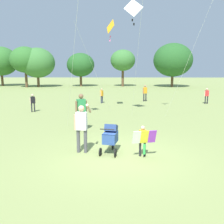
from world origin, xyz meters
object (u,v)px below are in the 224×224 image
at_px(child_with_butterfly_kite, 143,138).
at_px(person_sitting_far, 145,92).
at_px(person_back_turned, 33,101).
at_px(person_couple_left, 81,109).
at_px(stroller, 110,136).
at_px(person_red_shirt, 207,95).
at_px(person_adult_flyer, 82,124).
at_px(person_kid_running, 102,95).
at_px(kite_blue_high, 133,11).
at_px(kite_green_novelty, 110,29).

distance_m(child_with_butterfly_kite, person_sitting_far, 13.68).
bearing_deg(person_back_turned, person_couple_left, -51.84).
distance_m(stroller, person_sitting_far, 13.49).
distance_m(person_red_shirt, person_couple_left, 12.54).
xyz_separation_m(person_adult_flyer, person_kid_running, (0.05, 12.01, -0.30)).
relative_size(stroller, kite_blue_high, 0.17).
height_order(person_red_shirt, person_sitting_far, person_sitting_far).
xyz_separation_m(person_couple_left, person_back_turned, (-3.88, 4.93, -0.33)).
relative_size(person_adult_flyer, kite_blue_high, 0.26).
xyz_separation_m(person_adult_flyer, kite_green_novelty, (0.78, 8.53, 4.35)).
bearing_deg(child_with_butterfly_kite, kite_blue_high, 89.33).
xyz_separation_m(kite_green_novelty, person_back_turned, (-5.07, -0.60, -4.65)).
bearing_deg(kite_green_novelty, child_with_butterfly_kite, -81.65).
relative_size(kite_green_novelty, person_sitting_far, 4.30).
relative_size(person_adult_flyer, person_sitting_far, 1.25).
xyz_separation_m(child_with_butterfly_kite, person_back_turned, (-6.38, 8.31, 0.07)).
distance_m(kite_green_novelty, person_couple_left, 7.12).
xyz_separation_m(person_couple_left, person_kid_running, (0.46, 9.01, -0.32)).
relative_size(stroller, person_back_turned, 0.94).
height_order(kite_blue_high, person_kid_running, kite_blue_high).
xyz_separation_m(kite_green_novelty, person_red_shirt, (7.71, 3.28, -4.61)).
xyz_separation_m(person_adult_flyer, person_sitting_far, (3.70, 13.20, -0.19)).
height_order(person_adult_flyer, person_kid_running, person_adult_flyer).
bearing_deg(kite_green_novelty, person_back_turned, -173.29).
distance_m(stroller, person_red_shirt, 14.00).
relative_size(person_sitting_far, person_couple_left, 0.80).
distance_m(stroller, person_back_turned, 9.54).
xyz_separation_m(child_with_butterfly_kite, person_red_shirt, (6.41, 12.19, 0.11)).
bearing_deg(person_sitting_far, person_adult_flyer, -105.66).
height_order(stroller, kite_blue_high, kite_blue_high).
relative_size(kite_blue_high, person_sitting_far, 4.84).
bearing_deg(stroller, person_kid_running, 94.53).
bearing_deg(person_sitting_far, kite_blue_high, -102.89).
bearing_deg(person_back_turned, person_adult_flyer, -61.59).
bearing_deg(kite_green_novelty, kite_blue_high, -55.48).
bearing_deg(person_red_shirt, stroller, -122.38).
relative_size(person_adult_flyer, stroller, 1.57).
height_order(person_red_shirt, person_back_turned, person_red_shirt).
relative_size(person_couple_left, person_back_turned, 1.47).
bearing_deg(kite_blue_high, person_sitting_far, 77.11).
bearing_deg(child_with_butterfly_kite, kite_green_novelty, 98.35).
bearing_deg(person_back_turned, kite_green_novelty, 6.71).
relative_size(stroller, person_red_shirt, 0.88).
xyz_separation_m(person_sitting_far, person_kid_running, (-3.65, -1.19, -0.11)).
bearing_deg(person_sitting_far, kite_green_novelty, -121.96).
height_order(person_adult_flyer, person_red_shirt, person_adult_flyer).
bearing_deg(person_couple_left, kite_green_novelty, 77.78).
bearing_deg(kite_blue_high, person_couple_left, -126.33).
bearing_deg(person_sitting_far, stroller, -101.56).
distance_m(person_adult_flyer, stroller, 1.08).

